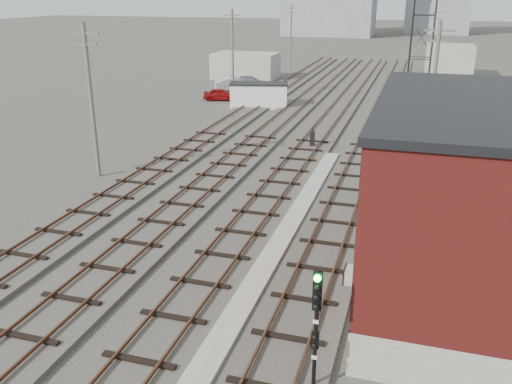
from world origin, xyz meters
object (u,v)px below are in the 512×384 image
at_px(signal_mast, 316,323).
at_px(car_grey, 250,82).
at_px(car_silver, 236,84).
at_px(car_red, 221,94).
at_px(switch_stand, 312,139).
at_px(site_trailer, 259,95).

xyz_separation_m(signal_mast, car_grey, (-16.83, 47.72, -1.52)).
xyz_separation_m(car_silver, car_grey, (1.06, 2.13, -0.07)).
relative_size(signal_mast, car_red, 1.05).
xyz_separation_m(switch_stand, site_trailer, (-7.85, 12.96, 0.49)).
relative_size(car_red, car_grey, 0.75).
relative_size(site_trailer, car_red, 1.65).
xyz_separation_m(car_red, car_silver, (-0.33, 5.60, 0.15)).
bearing_deg(signal_mast, car_silver, 111.42).
height_order(car_red, car_grey, car_grey).
height_order(switch_stand, car_silver, switch_stand).
relative_size(switch_stand, site_trailer, 0.25).
bearing_deg(site_trailer, switch_stand, -72.82).
distance_m(car_red, car_grey, 7.76).
bearing_deg(car_red, signal_mast, -168.88).
height_order(signal_mast, site_trailer, signal_mast).
relative_size(switch_stand, car_grey, 0.30).
distance_m(site_trailer, car_grey, 10.76).
distance_m(switch_stand, car_red, 19.74).
xyz_separation_m(site_trailer, car_red, (-4.73, 2.25, -0.56)).
bearing_deg(signal_mast, car_red, 113.70).
xyz_separation_m(switch_stand, car_silver, (-12.91, 20.81, 0.08)).
bearing_deg(car_grey, car_silver, 147.91).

